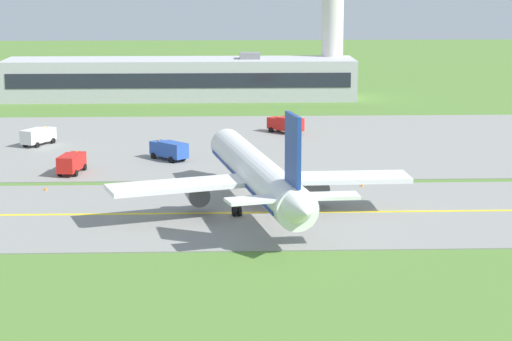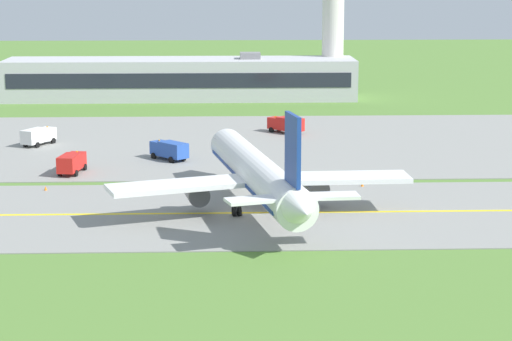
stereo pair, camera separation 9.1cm
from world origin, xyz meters
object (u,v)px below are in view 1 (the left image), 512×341
object	(u,v)px
service_truck_baggage	(286,124)
service_truck_fuel	(38,136)
airplane_lead	(258,174)
control_tower	(333,8)
service_truck_catering	(72,162)
service_truck_pushback	(169,149)

from	to	relation	value
service_truck_baggage	service_truck_fuel	world-z (taller)	same
airplane_lead	control_tower	distance (m)	98.89
airplane_lead	service_truck_fuel	xyz separation A→B (m)	(-30.67, 40.13, -2.60)
service_truck_catering	service_truck_pushback	size ratio (longest dim) A/B	1.07
service_truck_baggage	service_truck_catering	bearing A→B (deg)	-134.74
service_truck_fuel	airplane_lead	bearing A→B (deg)	-52.60
control_tower	airplane_lead	bearing A→B (deg)	-101.11
service_truck_baggage	service_truck_pushback	world-z (taller)	same
service_truck_baggage	service_truck_pushback	distance (m)	27.16
service_truck_baggage	service_truck_pushback	bearing A→B (deg)	-129.37
airplane_lead	service_truck_pushback	world-z (taller)	airplane_lead
service_truck_baggage	service_truck_fuel	xyz separation A→B (m)	(-36.99, -9.27, 0.00)
service_truck_pushback	control_tower	xyz separation A→B (m)	(29.80, 67.72, 16.13)
service_truck_baggage	control_tower	bearing A→B (deg)	74.94
service_truck_fuel	service_truck_catering	world-z (taller)	same
airplane_lead	service_truck_pushback	size ratio (longest dim) A/B	6.77
service_truck_pushback	control_tower	world-z (taller)	control_tower
service_truck_pushback	control_tower	bearing A→B (deg)	66.25
service_truck_fuel	control_tower	xyz separation A→B (m)	(49.56, 55.99, 16.13)
service_truck_baggage	control_tower	world-z (taller)	control_tower
service_truck_catering	control_tower	distance (m)	88.23
service_truck_catering	service_truck_pushback	bearing A→B (deg)	35.17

